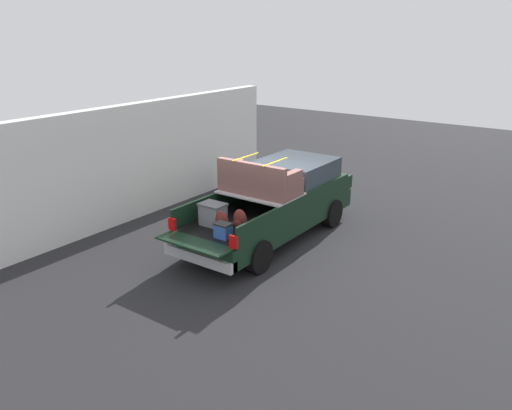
{
  "coord_description": "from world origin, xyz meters",
  "views": [
    {
      "loc": [
        -10.36,
        -7.0,
        5.24
      ],
      "look_at": [
        -0.6,
        0.0,
        1.1
      ],
      "focal_mm": 36.29,
      "sensor_mm": 36.0,
      "label": 1
    }
  ],
  "objects": [
    {
      "name": "pickup_truck",
      "position": [
        0.35,
        0.0,
        0.96
      ],
      "size": [
        6.05,
        2.06,
        2.23
      ],
      "color": "black",
      "rests_on": "ground_plane"
    },
    {
      "name": "building_facade",
      "position": [
        -0.78,
        4.16,
        1.63
      ],
      "size": [
        11.51,
        0.36,
        3.25
      ],
      "primitive_type": "cube",
      "color": "white",
      "rests_on": "ground_plane"
    },
    {
      "name": "trash_can",
      "position": [
        2.52,
        2.96,
        0.5
      ],
      "size": [
        0.6,
        0.6,
        0.98
      ],
      "color": "#2D2D33",
      "rests_on": "ground_plane"
    },
    {
      "name": "ground_plane",
      "position": [
        0.0,
        0.0,
        0.0
      ],
      "size": [
        40.0,
        40.0,
        0.0
      ],
      "primitive_type": "plane",
      "color": "#262628"
    }
  ]
}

